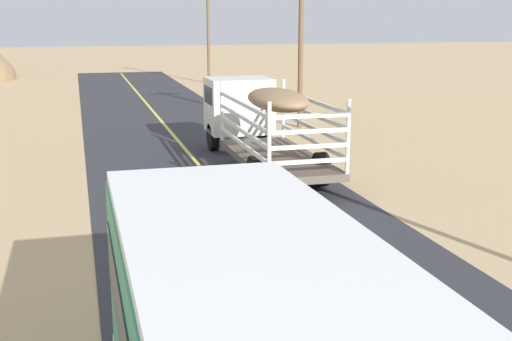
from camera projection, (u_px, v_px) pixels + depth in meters
The scene contains 3 objects.
livestock_truck at pixel (252, 113), 24.96m from camera, with size 2.53×9.70×3.02m.
power_pole_mid at pixel (301, 41), 31.86m from camera, with size 2.20×0.24×7.82m.
power_pole_far at pixel (208, 25), 53.46m from camera, with size 2.20×0.24×8.67m.
Camera 1 is at (-4.15, -6.32, 5.34)m, focal length 46.64 mm.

